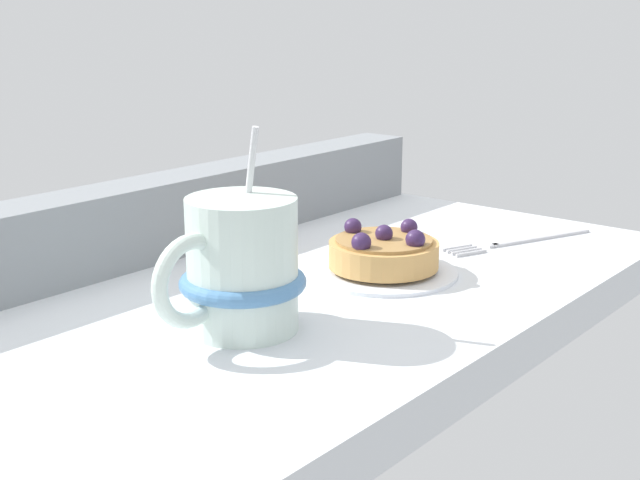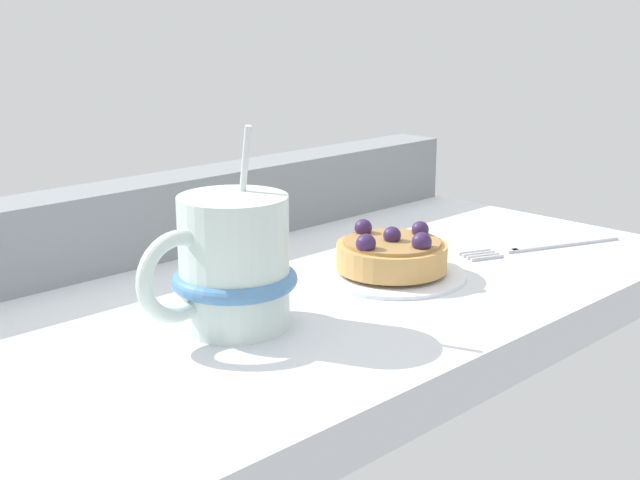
{
  "view_description": "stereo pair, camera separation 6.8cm",
  "coord_description": "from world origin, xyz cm",
  "px_view_note": "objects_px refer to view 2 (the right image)",
  "views": [
    {
      "loc": [
        -52.04,
        -45.14,
        22.89
      ],
      "look_at": [
        -1.3,
        -3.42,
        4.92
      ],
      "focal_mm": 48.53,
      "sensor_mm": 36.0,
      "label": 1
    },
    {
      "loc": [
        -47.46,
        -50.17,
        22.89
      ],
      "look_at": [
        -1.3,
        -3.42,
        4.92
      ],
      "focal_mm": 48.53,
      "sensor_mm": 36.0,
      "label": 2
    }
  ],
  "objects_px": {
    "raspberry_tart": "(392,253)",
    "coffee_mug": "(231,265)",
    "dessert_plate": "(391,273)",
    "dessert_fork": "(541,246)"
  },
  "relations": [
    {
      "from": "raspberry_tart",
      "to": "coffee_mug",
      "type": "distance_m",
      "value": 0.18
    },
    {
      "from": "dessert_plate",
      "to": "raspberry_tart",
      "type": "bearing_deg",
      "value": -126.02
    },
    {
      "from": "coffee_mug",
      "to": "dessert_fork",
      "type": "xyz_separation_m",
      "value": [
        0.34,
        -0.05,
        -0.04
      ]
    },
    {
      "from": "raspberry_tart",
      "to": "dessert_fork",
      "type": "distance_m",
      "value": 0.18
    },
    {
      "from": "dessert_plate",
      "to": "raspberry_tart",
      "type": "distance_m",
      "value": 0.02
    },
    {
      "from": "dessert_plate",
      "to": "coffee_mug",
      "type": "xyz_separation_m",
      "value": [
        -0.18,
        0.0,
        0.04
      ]
    },
    {
      "from": "raspberry_tart",
      "to": "dessert_fork",
      "type": "xyz_separation_m",
      "value": [
        0.17,
        -0.04,
        -0.02
      ]
    },
    {
      "from": "dessert_plate",
      "to": "dessert_fork",
      "type": "relative_size",
      "value": 0.77
    },
    {
      "from": "raspberry_tart",
      "to": "coffee_mug",
      "type": "xyz_separation_m",
      "value": [
        -0.18,
        0.0,
        0.03
      ]
    },
    {
      "from": "raspberry_tart",
      "to": "coffee_mug",
      "type": "height_order",
      "value": "coffee_mug"
    }
  ]
}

